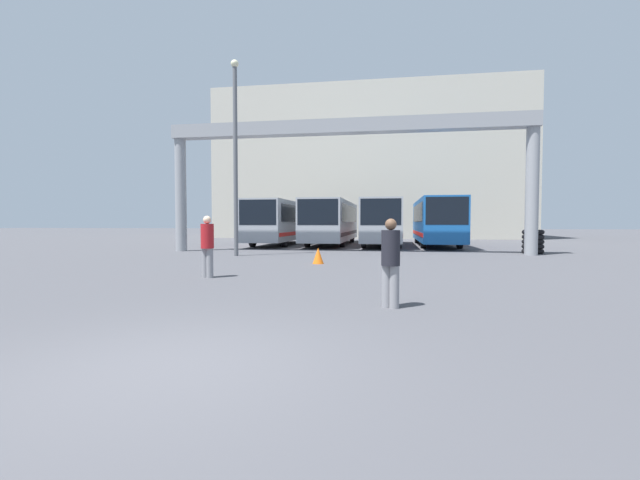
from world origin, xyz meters
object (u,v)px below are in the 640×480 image
object	(u,v)px
bus_slot_0	(280,220)
bus_slot_1	(332,220)
tire_stack	(533,242)
bus_slot_2	(382,220)
traffic_cone	(318,256)
bus_slot_3	(436,219)
pedestrian_near_center	(391,261)
pedestrian_far_center	(207,245)
lamp_post	(235,151)

from	to	relation	value
bus_slot_0	bus_slot_1	size ratio (longest dim) A/B	0.86
tire_stack	bus_slot_2	bearing A→B (deg)	141.38
bus_slot_2	tire_stack	size ratio (longest dim) A/B	8.35
traffic_cone	tire_stack	bearing A→B (deg)	35.45
bus_slot_3	bus_slot_2	bearing A→B (deg)	-168.47
pedestrian_near_center	bus_slot_0	bearing A→B (deg)	134.20
bus_slot_2	pedestrian_far_center	bearing A→B (deg)	-104.58
bus_slot_0	pedestrian_near_center	bearing A→B (deg)	-70.04
pedestrian_near_center	tire_stack	bearing A→B (deg)	89.06
pedestrian_near_center	traffic_cone	distance (m)	8.48
bus_slot_0	pedestrian_near_center	size ratio (longest dim) A/B	6.25
bus_slot_1	bus_slot_2	distance (m)	3.69
tire_stack	lamp_post	size ratio (longest dim) A/B	0.13
bus_slot_3	bus_slot_1	bearing A→B (deg)	177.97
pedestrian_far_center	pedestrian_near_center	world-z (taller)	pedestrian_far_center
bus_slot_2	lamp_post	distance (m)	12.31
bus_slot_2	tire_stack	world-z (taller)	bus_slot_2
bus_slot_3	bus_slot_0	bearing A→B (deg)	-176.82
bus_slot_3	lamp_post	distance (m)	15.03
bus_slot_0	bus_slot_3	world-z (taller)	bus_slot_3
bus_slot_3	pedestrian_near_center	world-z (taller)	bus_slot_3
bus_slot_1	bus_slot_3	size ratio (longest dim) A/B	1.04
pedestrian_far_center	traffic_cone	xyz separation A→B (m)	(2.42, 4.52, -0.63)
bus_slot_2	pedestrian_near_center	size ratio (longest dim) A/B	6.09
bus_slot_2	lamp_post	size ratio (longest dim) A/B	1.11
bus_slot_3	lamp_post	xyz separation A→B (m)	(-10.14, -10.63, 3.14)
traffic_cone	bus_slot_2	bearing A→B (deg)	80.64
pedestrian_near_center	bus_slot_2	bearing A→B (deg)	115.81
pedestrian_near_center	tire_stack	world-z (taller)	pedestrian_near_center
tire_stack	lamp_post	xyz separation A→B (m)	(-14.20, -3.83, 4.30)
bus_slot_0	lamp_post	xyz separation A→B (m)	(0.53, -10.04, 3.17)
bus_slot_1	traffic_cone	distance (m)	14.15
bus_slot_0	lamp_post	bearing A→B (deg)	-86.98
bus_slot_3	traffic_cone	bearing A→B (deg)	-112.52
pedestrian_far_center	lamp_post	size ratio (longest dim) A/B	0.19
bus_slot_3	traffic_cone	size ratio (longest dim) A/B	18.76
bus_slot_3	pedestrian_near_center	xyz separation A→B (m)	(-2.98, -21.77, -0.89)
bus_slot_0	tire_stack	bearing A→B (deg)	-22.88
pedestrian_far_center	lamp_post	world-z (taller)	lamp_post
bus_slot_0	bus_slot_2	xyz separation A→B (m)	(7.11, -0.13, -0.00)
bus_slot_0	bus_slot_3	xyz separation A→B (m)	(10.67, 0.59, 0.03)
traffic_cone	pedestrian_near_center	bearing A→B (deg)	-71.21
traffic_cone	tire_stack	size ratio (longest dim) A/B	0.51
pedestrian_near_center	pedestrian_far_center	bearing A→B (deg)	170.10
bus_slot_3	tire_stack	xyz separation A→B (m)	(4.06, -6.81, -1.16)
bus_slot_1	bus_slot_3	xyz separation A→B (m)	(7.11, -0.25, 0.03)
bus_slot_3	pedestrian_far_center	xyz separation A→B (m)	(-8.12, -18.28, -0.83)
bus_slot_3	tire_stack	distance (m)	8.01
bus_slot_3	pedestrian_far_center	world-z (taller)	bus_slot_3
pedestrian_near_center	tire_stack	distance (m)	16.54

